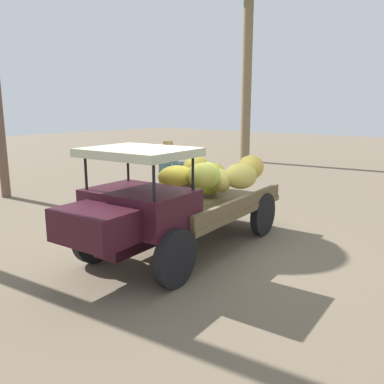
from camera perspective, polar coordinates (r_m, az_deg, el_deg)
The scene contains 3 objects.
ground_plane at distance 7.31m, azimuth -0.29°, elevation -7.45°, with size 60.00×60.00×0.00m, color #6E604C.
truck at distance 6.75m, azimuth -1.73°, elevation -0.87°, with size 4.56×2.10×1.85m.
farmer at distance 8.43m, azimuth -3.31°, elevation 2.16°, with size 0.54×0.50×1.75m.
Camera 1 is at (5.26, 4.46, 2.43)m, focal length 37.52 mm.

